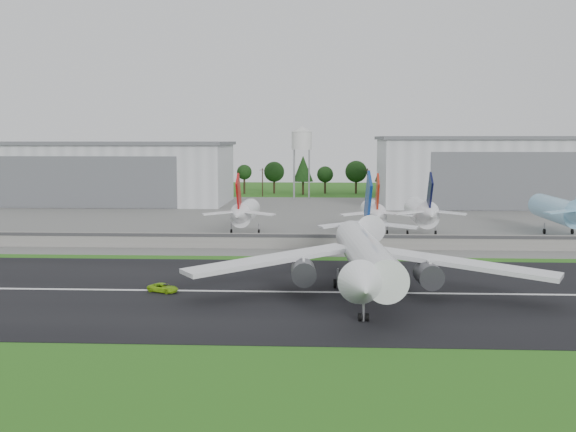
# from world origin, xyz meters

# --- Properties ---
(ground) EXTENTS (600.00, 600.00, 0.00)m
(ground) POSITION_xyz_m (0.00, 0.00, 0.00)
(ground) COLOR #276217
(ground) RESTS_ON ground
(runway) EXTENTS (320.00, 60.00, 0.10)m
(runway) POSITION_xyz_m (0.00, 10.00, 0.05)
(runway) COLOR black
(runway) RESTS_ON ground
(runway_centerline) EXTENTS (220.00, 1.00, 0.02)m
(runway_centerline) POSITION_xyz_m (0.00, 10.00, 0.11)
(runway_centerline) COLOR white
(runway_centerline) RESTS_ON runway
(apron) EXTENTS (320.00, 150.00, 0.10)m
(apron) POSITION_xyz_m (0.00, 120.00, 0.05)
(apron) COLOR slate
(apron) RESTS_ON ground
(blast_fence) EXTENTS (240.00, 0.61, 3.50)m
(blast_fence) POSITION_xyz_m (0.00, 54.99, 1.81)
(blast_fence) COLOR gray
(blast_fence) RESTS_ON ground
(hangar_west) EXTENTS (97.00, 44.00, 23.20)m
(hangar_west) POSITION_xyz_m (-80.00, 164.92, 11.63)
(hangar_west) COLOR silver
(hangar_west) RESTS_ON ground
(hangar_east) EXTENTS (102.00, 47.00, 25.20)m
(hangar_east) POSITION_xyz_m (75.00, 164.92, 12.63)
(hangar_east) COLOR silver
(hangar_east) RESTS_ON ground
(water_tower) EXTENTS (8.40, 8.40, 29.40)m
(water_tower) POSITION_xyz_m (-5.00, 185.00, 24.55)
(water_tower) COLOR #99999E
(water_tower) RESTS_ON ground
(utility_poles) EXTENTS (230.00, 3.00, 12.00)m
(utility_poles) POSITION_xyz_m (0.00, 200.00, 0.00)
(utility_poles) COLOR black
(utility_poles) RESTS_ON ground
(treeline) EXTENTS (320.00, 16.00, 22.00)m
(treeline) POSITION_xyz_m (0.00, 215.00, 0.00)
(treeline) COLOR black
(treeline) RESTS_ON ground
(main_airliner) EXTENTS (57.15, 59.25, 18.17)m
(main_airliner) POSITION_xyz_m (10.96, 9.56, 4.89)
(main_airliner) COLOR white
(main_airliner) RESTS_ON runway
(ground_vehicle) EXTENTS (5.57, 4.19, 1.41)m
(ground_vehicle) POSITION_xyz_m (-21.05, 8.70, 0.80)
(ground_vehicle) COLOR #8ECC18
(ground_vehicle) RESTS_ON runway
(parked_jet_red_a) EXTENTS (7.36, 31.29, 16.37)m
(parked_jet_red_a) POSITION_xyz_m (-15.75, 76.51, 5.89)
(parked_jet_red_a) COLOR white
(parked_jet_red_a) RESTS_ON ground
(parked_jet_red_b) EXTENTS (7.36, 31.29, 16.41)m
(parked_jet_red_b) POSITION_xyz_m (16.62, 76.52, 5.92)
(parked_jet_red_b) COLOR white
(parked_jet_red_b) RESTS_ON ground
(parked_jet_navy) EXTENTS (7.36, 31.29, 16.73)m
(parked_jet_navy) POSITION_xyz_m (28.66, 76.57, 6.22)
(parked_jet_navy) COLOR white
(parked_jet_navy) RESTS_ON ground
(parked_jet_skyblue) EXTENTS (7.36, 37.29, 16.92)m
(parked_jet_skyblue) POSITION_xyz_m (63.90, 81.59, 6.36)
(parked_jet_skyblue) COLOR #87C5E9
(parked_jet_skyblue) RESTS_ON ground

